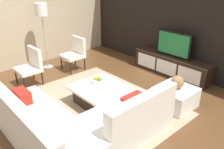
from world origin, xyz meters
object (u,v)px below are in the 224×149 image
sectional_couch (75,124)px  ottoman (175,97)px  coffee_table (100,95)px  decorative_ball (177,82)px  accent_chair_near (31,64)px  accent_chair_far (75,51)px  television (174,44)px  media_console (171,65)px  floor_lamp (42,14)px  fruit_bowl (98,80)px

sectional_couch → ottoman: size_ratio=3.24×
sectional_couch → coffee_table: bearing=120.7°
coffee_table → decorative_ball: (1.07, 1.06, 0.33)m
accent_chair_near → accent_chair_far: size_ratio=1.00×
accent_chair_near → accent_chair_far: bearing=87.0°
television → accent_chair_near: television is taller
decorative_ball → coffee_table: bearing=-135.2°
media_console → coffee_table: media_console is taller
media_console → floor_lamp: size_ratio=1.19×
television → accent_chair_near: size_ratio=1.12×
floor_lamp → decorative_ball: size_ratio=6.83×
floor_lamp → accent_chair_far: 1.28m
fruit_bowl → decorative_ball: (1.25, 0.96, 0.10)m
television → coffee_table: (-0.10, -2.30, -0.62)m
sectional_couch → ottoman: bearing=76.9°
sectional_couch → coffee_table: size_ratio=2.18×
coffee_table → fruit_bowl: fruit_bowl is taller
fruit_bowl → ottoman: bearing=37.6°
coffee_table → decorative_ball: decorative_ball is taller
ottoman → fruit_bowl: fruit_bowl is taller
media_console → accent_chair_far: bearing=-141.5°
sectional_couch → decorative_ball: bearing=76.9°
accent_chair_far → decorative_ball: (2.98, 0.36, 0.04)m
floor_lamp → accent_chair_far: bearing=43.4°
media_console → fruit_bowl: 2.22m
coffee_table → floor_lamp: size_ratio=0.59×
television → coffee_table: size_ratio=0.94×
fruit_bowl → decorative_ball: decorative_ball is taller
sectional_couch → accent_chair_near: bearing=170.7°
ottoman → fruit_bowl: 1.59m
floor_lamp → accent_chair_near: bearing=-47.5°
sectional_couch → accent_chair_near: accent_chair_near is taller
sectional_couch → television: bearing=98.4°
sectional_couch → accent_chair_far: 3.02m
accent_chair_near → fruit_bowl: bearing=15.9°
television → accent_chair_far: television is taller
sectional_couch → floor_lamp: size_ratio=1.29×
fruit_bowl → accent_chair_far: (-1.73, 0.60, 0.05)m
coffee_table → ottoman: bearing=44.8°
television → fruit_bowl: (-0.28, -2.20, -0.39)m
media_console → sectional_couch: (0.49, -3.29, 0.04)m
media_console → fruit_bowl: bearing=-97.2°
fruit_bowl → accent_chair_far: size_ratio=0.32×
fruit_bowl → accent_chair_far: bearing=160.8°
television → ottoman: television is taller
media_console → decorative_ball: decorative_ball is taller
floor_lamp → decorative_ball: floor_lamp is taller
sectional_couch → floor_lamp: 3.50m
media_console → ottoman: size_ratio=3.00×
coffee_table → ottoman: (1.07, 1.06, -0.00)m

